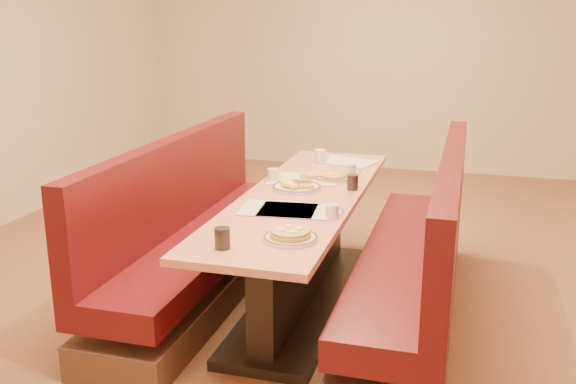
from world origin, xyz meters
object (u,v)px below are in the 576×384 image
(coffee_mug_d, at_px, (320,156))
(diner_table, at_px, (303,250))
(booth_right, at_px, (419,264))
(coffee_mug_c, at_px, (349,171))
(soda_tumbler_near, at_px, (222,238))
(soda_tumbler_mid, at_px, (353,182))
(pancake_plate, at_px, (290,236))
(coffee_mug_a, at_px, (333,211))
(coffee_mug_b, at_px, (273,174))
(booth_left, at_px, (197,241))
(eggs_plate, at_px, (296,186))

(coffee_mug_d, bearing_deg, diner_table, -70.40)
(booth_right, relative_size, coffee_mug_c, 18.72)
(booth_right, bearing_deg, soda_tumbler_near, -129.16)
(coffee_mug_d, relative_size, soda_tumbler_near, 1.16)
(soda_tumbler_near, bearing_deg, soda_tumbler_mid, 71.87)
(coffee_mug_d, height_order, soda_tumbler_near, soda_tumbler_near)
(pancake_plate, distance_m, coffee_mug_a, 0.42)
(booth_right, distance_m, coffee_mug_a, 0.76)
(diner_table, distance_m, coffee_mug_b, 0.57)
(booth_right, bearing_deg, soda_tumbler_mid, 158.58)
(coffee_mug_a, distance_m, soda_tumbler_near, 0.73)
(booth_left, relative_size, soda_tumbler_mid, 25.61)
(booth_left, distance_m, booth_right, 1.46)
(coffee_mug_c, bearing_deg, coffee_mug_b, -164.22)
(coffee_mug_c, relative_size, coffee_mug_d, 1.10)
(coffee_mug_a, distance_m, coffee_mug_c, 0.90)
(pancake_plate, bearing_deg, coffee_mug_c, 87.90)
(booth_right, distance_m, coffee_mug_c, 0.83)
(coffee_mug_d, bearing_deg, coffee_mug_b, -92.32)
(coffee_mug_b, height_order, coffee_mug_d, coffee_mug_d)
(booth_right, distance_m, coffee_mug_d, 1.30)
(coffee_mug_b, distance_m, coffee_mug_c, 0.52)
(coffee_mug_a, height_order, coffee_mug_d, coffee_mug_d)
(coffee_mug_a, height_order, soda_tumbler_near, soda_tumbler_near)
(booth_left, distance_m, soda_tumbler_mid, 1.12)
(booth_left, bearing_deg, coffee_mug_d, 55.07)
(eggs_plate, bearing_deg, soda_tumbler_mid, 15.20)
(coffee_mug_c, bearing_deg, booth_right, -46.45)
(coffee_mug_d, bearing_deg, coffee_mug_c, -42.20)
(diner_table, distance_m, eggs_plate, 0.41)
(diner_table, xyz_separation_m, coffee_mug_b, (-0.28, 0.27, 0.42))
(booth_right, height_order, soda_tumbler_mid, booth_right)
(booth_right, relative_size, coffee_mug_d, 20.58)
(eggs_plate, relative_size, coffee_mug_a, 3.10)
(diner_table, relative_size, booth_left, 1.00)
(eggs_plate, bearing_deg, booth_left, -172.88)
(coffee_mug_b, relative_size, soda_tumbler_near, 0.98)
(coffee_mug_c, relative_size, soda_tumbler_mid, 1.37)
(booth_right, xyz_separation_m, coffee_mug_b, (-1.01, 0.27, 0.43))
(coffee_mug_d, relative_size, soda_tumbler_mid, 1.24)
(pancake_plate, distance_m, eggs_plate, 0.95)
(pancake_plate, relative_size, coffee_mug_b, 2.68)
(eggs_plate, relative_size, coffee_mug_c, 2.36)
(pancake_plate, height_order, coffee_mug_b, coffee_mug_b)
(booth_right, bearing_deg, coffee_mug_c, 139.03)
(eggs_plate, bearing_deg, diner_table, -50.90)
(pancake_plate, height_order, coffee_mug_a, coffee_mug_a)
(pancake_plate, xyz_separation_m, coffee_mug_a, (0.13, 0.41, 0.02))
(pancake_plate, bearing_deg, booth_right, 55.70)
(booth_left, xyz_separation_m, soda_tumbler_near, (0.61, -1.05, 0.44))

